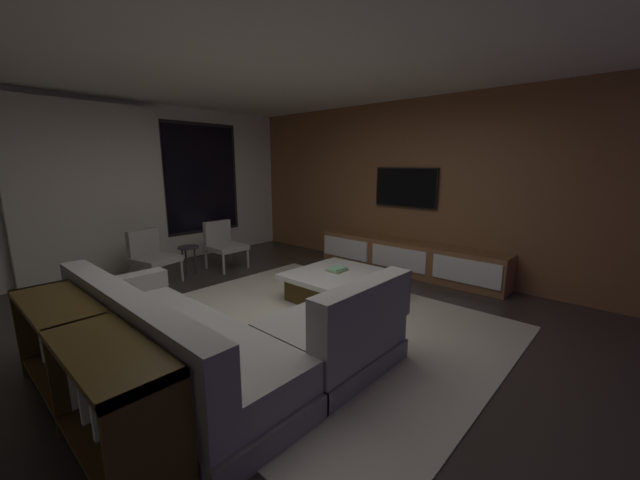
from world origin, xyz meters
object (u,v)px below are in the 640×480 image
object	(u,v)px
accent_chair_by_curtain	(151,254)
sectional_couch	(218,342)
book_stack_on_coffee_table	(337,269)
console_table_behind_couch	(84,367)
mounted_tv	(406,187)
accent_chair_near_window	(223,242)
side_stool	(188,252)
media_console	(408,258)
coffee_table	(340,286)

from	to	relation	value
accent_chair_by_curtain	sectional_couch	bearing A→B (deg)	-103.66
book_stack_on_coffee_table	sectional_couch	bearing A→B (deg)	-168.18
book_stack_on_coffee_table	console_table_behind_couch	world-z (taller)	console_table_behind_couch
sectional_couch	mounted_tv	distance (m)	3.96
sectional_couch	accent_chair_near_window	size ratio (longest dim) A/B	3.21
book_stack_on_coffee_table	side_stool	distance (m)	2.49
side_stool	media_console	xyz separation A→B (m)	(2.37, -2.51, -0.12)
book_stack_on_coffee_table	mounted_tv	size ratio (longest dim) A/B	0.22
accent_chair_near_window	coffee_table	bearing A→B (deg)	-86.84
sectional_couch	accent_chair_by_curtain	distance (m)	2.92
accent_chair_by_curtain	side_stool	xyz separation A→B (m)	(0.55, -0.05, -0.06)
sectional_couch	coffee_table	distance (m)	2.01
sectional_couch	console_table_behind_couch	bearing A→B (deg)	171.92
media_console	mounted_tv	size ratio (longest dim) A/B	2.88
coffee_table	console_table_behind_couch	world-z (taller)	console_table_behind_couch
mounted_tv	coffee_table	bearing A→B (deg)	-175.63
coffee_table	console_table_behind_couch	distance (m)	2.91
accent_chair_near_window	side_stool	world-z (taller)	accent_chair_near_window
console_table_behind_couch	accent_chair_near_window	bearing A→B (deg)	43.46
book_stack_on_coffee_table	media_console	size ratio (longest dim) A/B	0.08
coffee_table	accent_chair_by_curtain	xyz separation A→B (m)	(-1.29, 2.50, 0.25)
sectional_couch	coffee_table	size ratio (longest dim) A/B	2.16
accent_chair_near_window	accent_chair_by_curtain	world-z (taller)	same
side_stool	console_table_behind_couch	xyz separation A→B (m)	(-2.15, -2.65, 0.04)
side_stool	accent_chair_near_window	bearing A→B (deg)	-3.64
accent_chair_near_window	console_table_behind_couch	xyz separation A→B (m)	(-2.76, -2.61, -0.02)
accent_chair_near_window	side_stool	size ratio (longest dim) A/B	1.70
accent_chair_near_window	console_table_behind_couch	size ratio (longest dim) A/B	0.37
media_console	coffee_table	bearing A→B (deg)	177.89
book_stack_on_coffee_table	media_console	distance (m)	1.59
side_stool	coffee_table	bearing A→B (deg)	-73.12
accent_chair_near_window	side_stool	bearing A→B (deg)	176.36
media_console	accent_chair_near_window	bearing A→B (deg)	125.48
mounted_tv	side_stool	bearing A→B (deg)	137.83
sectional_couch	coffee_table	world-z (taller)	sectional_couch
accent_chair_near_window	console_table_behind_couch	world-z (taller)	accent_chair_near_window
accent_chair_near_window	mounted_tv	size ratio (longest dim) A/B	0.72
media_console	console_table_behind_couch	xyz separation A→B (m)	(-4.52, -0.14, 0.17)
accent_chair_near_window	accent_chair_by_curtain	bearing A→B (deg)	175.66
sectional_couch	media_console	distance (m)	3.62
coffee_table	accent_chair_by_curtain	distance (m)	2.82
media_console	console_table_behind_couch	world-z (taller)	console_table_behind_couch
accent_chair_near_window	console_table_behind_couch	distance (m)	3.80
media_console	sectional_couch	bearing A→B (deg)	-175.68
book_stack_on_coffee_table	side_stool	size ratio (longest dim) A/B	0.51
sectional_couch	console_table_behind_couch	world-z (taller)	sectional_couch
accent_chair_near_window	media_console	size ratio (longest dim) A/B	0.25
side_stool	console_table_behind_couch	world-z (taller)	console_table_behind_couch
side_stool	sectional_couch	bearing A→B (deg)	-113.93
accent_chair_by_curtain	book_stack_on_coffee_table	bearing A→B (deg)	-60.90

